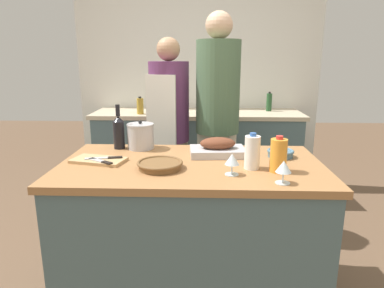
{
  "coord_description": "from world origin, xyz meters",
  "views": [
    {
      "loc": [
        0.07,
        -1.88,
        1.46
      ],
      "look_at": [
        0.0,
        0.12,
        0.95
      ],
      "focal_mm": 32.0,
      "sensor_mm": 36.0,
      "label": 1
    }
  ],
  "objects": [
    {
      "name": "person_cook_guest",
      "position": [
        0.18,
        0.86,
        1.0
      ],
      "size": [
        0.35,
        0.35,
        1.8
      ],
      "rotation": [
        0.0,
        0.0,
        -0.33
      ],
      "color": "beige",
      "rests_on": "ground_plane"
    },
    {
      "name": "kitchen_island",
      "position": [
        0.0,
        0.0,
        0.44
      ],
      "size": [
        1.5,
        0.82,
        0.87
      ],
      "color": "#4C666B",
      "rests_on": "ground_plane"
    },
    {
      "name": "condiment_bottle_extra",
      "position": [
        -0.57,
        1.49,
        0.99
      ],
      "size": [
        0.07,
        0.07,
        0.17
      ],
      "color": "#B28E2D",
      "rests_on": "back_counter"
    },
    {
      "name": "knife_paring",
      "position": [
        -0.5,
        -0.06,
        0.89
      ],
      "size": [
        0.16,
        0.12,
        0.01
      ],
      "color": "#B7B7BC",
      "rests_on": "cutting_board"
    },
    {
      "name": "wine_glass_right",
      "position": [
        0.22,
        -0.2,
        0.95
      ],
      "size": [
        0.08,
        0.08,
        0.11
      ],
      "color": "silver",
      "rests_on": "kitchen_island"
    },
    {
      "name": "wine_glass_left",
      "position": [
        0.45,
        -0.31,
        0.95
      ],
      "size": [
        0.08,
        0.08,
        0.11
      ],
      "color": "silver",
      "rests_on": "kitchen_island"
    },
    {
      "name": "person_cook_aproned",
      "position": [
        -0.22,
        0.92,
        0.9
      ],
      "size": [
        0.34,
        0.36,
        1.62
      ],
      "rotation": [
        0.0,
        0.0,
        -0.33
      ],
      "color": "beige",
      "rests_on": "ground_plane"
    },
    {
      "name": "mixing_bowl",
      "position": [
        0.54,
        0.14,
        0.9
      ],
      "size": [
        0.16,
        0.16,
        0.05
      ],
      "color": "slate",
      "rests_on": "kitchen_island"
    },
    {
      "name": "juice_jug",
      "position": [
        0.46,
        -0.14,
        0.96
      ],
      "size": [
        0.09,
        0.09,
        0.19
      ],
      "color": "orange",
      "rests_on": "kitchen_island"
    },
    {
      "name": "condiment_bottle_tall",
      "position": [
        -0.35,
        1.74,
        0.97
      ],
      "size": [
        0.05,
        0.05,
        0.14
      ],
      "color": "#234C28",
      "rests_on": "back_counter"
    },
    {
      "name": "back_counter",
      "position": [
        0.0,
        1.65,
        0.46
      ],
      "size": [
        2.14,
        0.6,
        0.91
      ],
      "color": "#4C666B",
      "rests_on": "ground_plane"
    },
    {
      "name": "wine_bottle_green",
      "position": [
        -0.49,
        0.3,
        0.99
      ],
      "size": [
        0.07,
        0.07,
        0.29
      ],
      "color": "black",
      "rests_on": "kitchen_island"
    },
    {
      "name": "condiment_bottle_short",
      "position": [
        0.75,
        1.74,
        1.01
      ],
      "size": [
        0.06,
        0.06,
        0.2
      ],
      "color": "#234C28",
      "rests_on": "back_counter"
    },
    {
      "name": "roasting_pan",
      "position": [
        0.16,
        0.16,
        0.92
      ],
      "size": [
        0.35,
        0.23,
        0.11
      ],
      "color": "#BCBCC1",
      "rests_on": "kitchen_island"
    },
    {
      "name": "milk_jug",
      "position": [
        0.33,
        -0.09,
        0.97
      ],
      "size": [
        0.08,
        0.08,
        0.2
      ],
      "color": "white",
      "rests_on": "kitchen_island"
    },
    {
      "name": "stock_pot",
      "position": [
        -0.35,
        0.31,
        0.96
      ],
      "size": [
        0.18,
        0.18,
        0.19
      ],
      "color": "#B7B7BC",
      "rests_on": "kitchen_island"
    },
    {
      "name": "back_wall",
      "position": [
        0.0,
        2.0,
        1.27
      ],
      "size": [
        2.64,
        0.1,
        2.55
      ],
      "color": "silver",
      "rests_on": "ground_plane"
    },
    {
      "name": "wicker_basket",
      "position": [
        -0.17,
        -0.11,
        0.9
      ],
      "size": [
        0.25,
        0.25,
        0.04
      ],
      "color": "brown",
      "rests_on": "kitchen_island"
    },
    {
      "name": "cutting_board",
      "position": [
        -0.54,
        -0.0,
        0.88
      ],
      "size": [
        0.33,
        0.23,
        0.02
      ],
      "color": "tan",
      "rests_on": "kitchen_island"
    },
    {
      "name": "knife_chef",
      "position": [
        -0.5,
        0.01,
        0.89
      ],
      "size": [
        0.22,
        0.07,
        0.01
      ],
      "color": "#B7B7BC",
      "rests_on": "cutting_board"
    }
  ]
}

